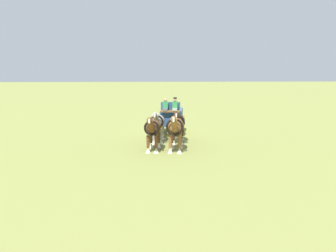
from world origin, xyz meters
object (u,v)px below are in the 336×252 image
at_px(draft_horse_lead_near, 175,128).
at_px(draft_horse_rear_near, 178,123).
at_px(show_wagon, 172,117).
at_px(draft_horse_lead_off, 153,129).
at_px(draft_horse_rear_off, 158,123).

bearing_deg(draft_horse_lead_near, draft_horse_rear_near, 172.40).
height_order(show_wagon, draft_horse_rear_near, show_wagon).
relative_size(draft_horse_lead_near, draft_horse_lead_off, 1.01).
bearing_deg(draft_horse_lead_near, draft_horse_rear_off, -160.85).
distance_m(draft_horse_rear_near, draft_horse_lead_near, 2.59).
xyz_separation_m(draft_horse_rear_near, draft_horse_lead_off, (2.42, -1.63, -0.00)).
bearing_deg(draft_horse_rear_off, show_wagon, 161.96).
bearing_deg(draft_horse_rear_near, draft_horse_lead_off, -34.07).
height_order(draft_horse_rear_near, draft_horse_rear_off, draft_horse_rear_near).
xyz_separation_m(show_wagon, draft_horse_rear_off, (3.41, -1.11, 0.09)).
xyz_separation_m(draft_horse_rear_off, draft_horse_lead_near, (2.73, 0.95, 0.09)).
bearing_deg(draft_horse_rear_near, show_wagon, -177.13).
bearing_deg(draft_horse_rear_near, draft_horse_rear_off, -97.08).
relative_size(draft_horse_rear_near, draft_horse_lead_off, 1.04).
bearing_deg(draft_horse_lead_near, draft_horse_lead_off, -96.72).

